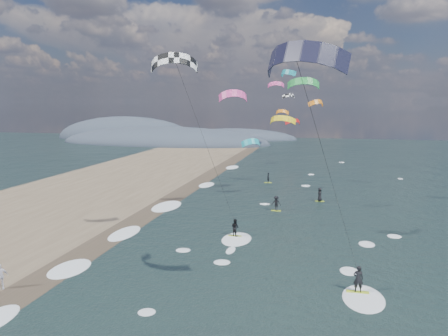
# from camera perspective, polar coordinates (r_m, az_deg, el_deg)

# --- Properties ---
(ground) EXTENTS (260.00, 260.00, 0.00)m
(ground) POSITION_cam_1_polar(r_m,az_deg,el_deg) (25.50, -4.19, -19.97)
(ground) COLOR black
(ground) RESTS_ON ground
(wet_sand_strip) EXTENTS (3.00, 240.00, 0.00)m
(wet_sand_strip) POSITION_cam_1_polar(r_m,az_deg,el_deg) (38.52, -17.13, -10.22)
(wet_sand_strip) COLOR #382D23
(wet_sand_strip) RESTS_ON ground
(coastal_hills) EXTENTS (80.00, 41.00, 15.00)m
(coastal_hills) POSITION_cam_1_polar(r_m,az_deg,el_deg) (139.67, -8.63, 3.53)
(coastal_hills) COLOR #3D4756
(coastal_hills) RESTS_ON ground
(kitesurfer_near_a) EXTENTS (7.95, 9.07, 15.60)m
(kitesurfer_near_a) POSITION_cam_1_polar(r_m,az_deg,el_deg) (22.96, 11.15, 7.69)
(kitesurfer_near_a) COLOR #B7D325
(kitesurfer_near_a) RESTS_ON ground
(kitesurfer_near_b) EXTENTS (7.00, 8.61, 16.34)m
(kitesurfer_near_b) POSITION_cam_1_polar(r_m,az_deg,el_deg) (35.09, -3.61, 5.98)
(kitesurfer_near_b) COLOR #B7D325
(kitesurfer_near_b) RESTS_ON ground
(far_kitesurfers) EXTENTS (8.96, 17.67, 1.73)m
(far_kitesurfers) POSITION_cam_1_polar(r_m,az_deg,el_deg) (53.90, 8.52, -3.62)
(far_kitesurfers) COLOR #B7D325
(far_kitesurfers) RESTS_ON ground
(bg_kite_field) EXTENTS (11.85, 68.68, 11.40)m
(bg_kite_field) POSITION_cam_1_polar(r_m,az_deg,el_deg) (77.27, 8.15, 8.59)
(bg_kite_field) COLOR #D83F8C
(bg_kite_field) RESTS_ON ground
(shoreline_surf) EXTENTS (2.40, 79.40, 0.11)m
(shoreline_surf) POSITION_cam_1_polar(r_m,az_deg,el_deg) (41.96, -12.41, -8.48)
(shoreline_surf) COLOR white
(shoreline_surf) RESTS_ON ground
(beach_walker) EXTENTS (1.03, 1.01, 1.74)m
(beach_walker) POSITION_cam_1_polar(r_m,az_deg,el_deg) (32.96, -27.25, -12.47)
(beach_walker) COLOR silver
(beach_walker) RESTS_ON ground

